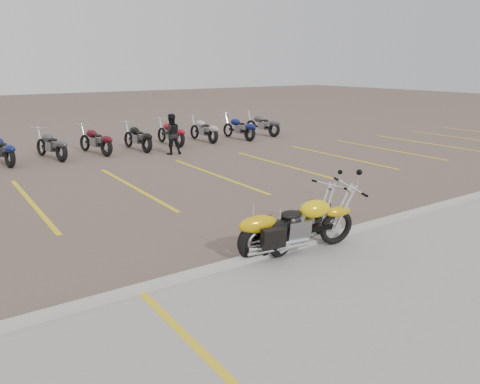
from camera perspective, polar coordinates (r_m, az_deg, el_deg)
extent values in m
plane|color=brown|center=(10.02, -4.21, -4.32)|extent=(100.00, 100.00, 0.00)
cube|color=#9E9B93|center=(6.84, 15.73, -14.72)|extent=(60.00, 5.00, 0.01)
cube|color=#ADAAA3|center=(8.44, 2.67, -7.74)|extent=(60.00, 0.18, 0.12)
cube|color=gold|center=(5.53, -1.22, -22.04)|extent=(0.12, 5.00, 0.00)
torus|color=black|center=(9.12, 11.46, -4.30)|extent=(0.72, 0.23, 0.71)
torus|color=black|center=(8.28, 1.94, -6.04)|extent=(0.77, 0.30, 0.75)
cube|color=black|center=(8.64, 6.95, -4.75)|extent=(1.41, 0.36, 0.11)
cube|color=slate|center=(8.60, 6.66, -4.39)|extent=(0.50, 0.40, 0.37)
ellipsoid|color=yellow|center=(8.68, 8.75, -2.01)|extent=(0.68, 0.45, 0.33)
ellipsoid|color=black|center=(8.43, 5.90, -2.73)|extent=(0.46, 0.35, 0.13)
torus|color=black|center=(9.63, 9.94, -3.44)|extent=(0.62, 0.27, 0.61)
torus|color=black|center=(8.46, 4.95, -5.95)|extent=(0.67, 0.34, 0.65)
cube|color=black|center=(9.01, 7.62, -4.28)|extent=(1.21, 0.45, 0.09)
cube|color=slate|center=(8.96, 7.47, -4.02)|extent=(0.46, 0.38, 0.32)
ellipsoid|color=black|center=(9.12, 8.58, -1.83)|extent=(0.61, 0.44, 0.28)
ellipsoid|color=black|center=(8.78, 7.10, -2.72)|extent=(0.42, 0.34, 0.11)
imported|color=black|center=(18.16, -8.39, 7.00)|extent=(0.87, 0.74, 1.55)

